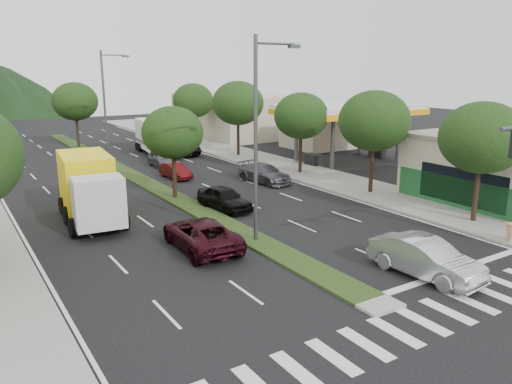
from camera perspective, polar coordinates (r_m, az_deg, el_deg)
ground at (r=19.52m, az=12.99°, el=-12.17°), size 160.00×160.00×0.00m
sidewalk_right at (r=45.65m, az=1.71°, el=3.36°), size 5.00×90.00×0.15m
median at (r=42.89m, az=-14.58°, el=2.20°), size 1.60×56.00×0.12m
crosswalk at (r=18.35m, az=17.56°, el=-14.25°), size 19.00×2.20×0.01m
storefront_right at (r=36.28m, az=26.59°, el=2.19°), size 9.00×10.00×4.00m
gas_canopy at (r=46.75m, az=10.55°, el=9.04°), size 12.20×8.20×5.25m
bldg_right_far at (r=64.96m, az=-2.65°, el=8.77°), size 10.00×16.00×5.20m
tree_r_a at (r=29.77m, az=24.42°, el=5.66°), size 4.60×4.60×6.63m
tree_r_b at (r=34.72m, az=13.35°, el=7.91°), size 4.80×4.80×6.94m
tree_r_c at (r=40.70m, az=5.18°, el=8.65°), size 4.40×4.40×6.48m
tree_r_d at (r=48.93m, az=-2.08°, el=10.10°), size 5.00×5.00×7.17m
tree_r_e at (r=57.77m, az=-7.21°, el=10.31°), size 4.60×4.60×6.71m
tree_med_near at (r=32.92m, az=-9.51°, el=6.71°), size 4.00×4.00×6.02m
tree_med_far at (r=57.60m, az=-19.98°, el=9.70°), size 4.80×4.80×6.94m
streetlight_near at (r=24.08m, az=0.37°, el=7.06°), size 2.60×0.25×10.00m
streetlight_mid at (r=46.99m, az=-16.70°, el=9.86°), size 2.60×0.25×10.00m
sedan_silver at (r=22.07m, az=18.79°, el=-7.15°), size 2.09×5.02×1.62m
suv_maroon at (r=24.17m, az=-6.29°, el=-4.79°), size 2.79×5.50×1.49m
car_queue_a at (r=30.66m, az=-3.64°, el=-0.72°), size 2.15×4.39×1.44m
car_queue_b at (r=37.99m, az=0.97°, el=2.16°), size 2.53×5.05×1.41m
car_queue_c at (r=39.94m, az=-9.20°, el=2.41°), size 1.47×3.70×1.20m
car_queue_d at (r=50.86m, az=-8.68°, el=5.08°), size 2.97×5.65×1.52m
car_queue_e at (r=44.81m, az=-10.68°, el=3.73°), size 1.83×4.15×1.39m
box_truck at (r=29.91m, az=-18.55°, el=0.22°), size 3.54×7.72×3.69m
motorhome at (r=51.29m, az=-11.27°, el=6.20°), size 3.66×8.95×3.34m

